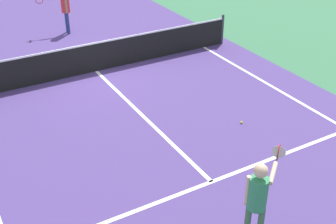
{
  "coord_description": "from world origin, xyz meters",
  "views": [
    {
      "loc": [
        -4.45,
        -12.31,
        5.9
      ],
      "look_at": [
        -0.19,
        -4.9,
        1.0
      ],
      "focal_mm": 47.6,
      "sensor_mm": 36.0,
      "label": 1
    }
  ],
  "objects": [
    {
      "name": "tennis_ball_mid_court",
      "position": [
        2.01,
        -4.84,
        0.03
      ],
      "size": [
        0.07,
        0.07,
        0.07
      ],
      "primitive_type": "sphere",
      "color": "#CCE033",
      "rests_on": "ground_plane"
    },
    {
      "name": "line_sideline_right",
      "position": [
        4.11,
        -5.95,
        0.0
      ],
      "size": [
        0.1,
        11.89,
        0.01
      ],
      "primitive_type": "cube",
      "color": "white",
      "rests_on": "ground_plane"
    },
    {
      "name": "court_surface_inbounds",
      "position": [
        0.0,
        0.0,
        0.0
      ],
      "size": [
        10.62,
        24.4,
        0.0
      ],
      "primitive_type": "cube",
      "color": "#4C387A",
      "rests_on": "ground_plane"
    },
    {
      "name": "ground_plane",
      "position": [
        0.0,
        0.0,
        0.0
      ],
      "size": [
        60.0,
        60.0,
        0.0
      ],
      "primitive_type": "plane",
      "color": "#38724C"
    },
    {
      "name": "line_center_service",
      "position": [
        0.0,
        -3.2,
        0.0
      ],
      "size": [
        0.1,
        6.4,
        0.01
      ],
      "primitive_type": "cube",
      "color": "white",
      "rests_on": "ground_plane"
    },
    {
      "name": "player_far",
      "position": [
        0.38,
        3.88,
        1.02
      ],
      "size": [
        1.18,
        0.61,
        1.64
      ],
      "color": "navy",
      "rests_on": "ground_plane"
    },
    {
      "name": "player_near",
      "position": [
        -0.36,
        -8.16,
        1.08
      ],
      "size": [
        1.1,
        0.72,
        1.73
      ],
      "color": "#3F7247",
      "rests_on": "ground_plane"
    },
    {
      "name": "net",
      "position": [
        0.0,
        0.0,
        0.49
      ],
      "size": [
        9.85,
        0.09,
        1.07
      ],
      "color": "#33383D",
      "rests_on": "ground_plane"
    },
    {
      "name": "line_service_near",
      "position": [
        0.0,
        -6.4,
        0.0
      ],
      "size": [
        8.22,
        0.1,
        0.01
      ],
      "primitive_type": "cube",
      "color": "white",
      "rests_on": "ground_plane"
    }
  ]
}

